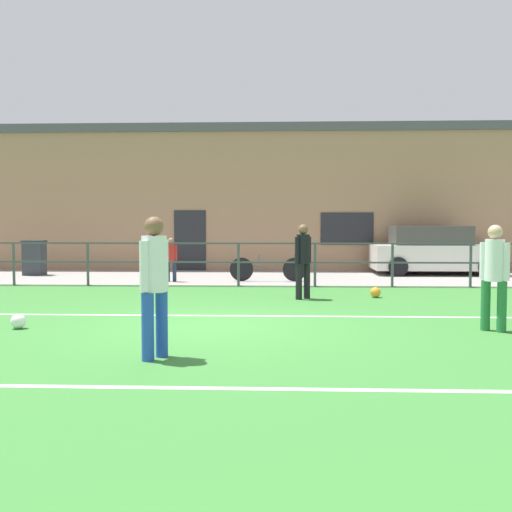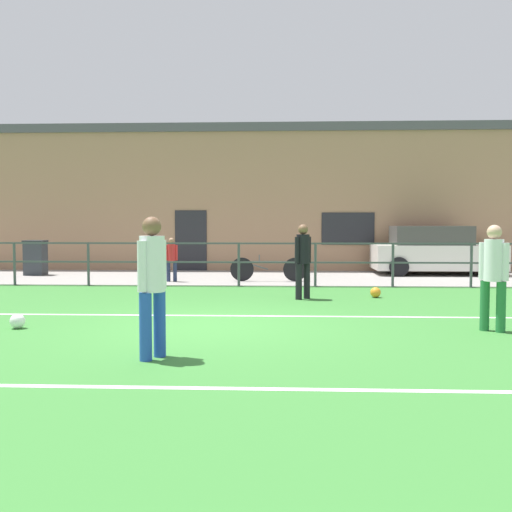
% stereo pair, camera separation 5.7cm
% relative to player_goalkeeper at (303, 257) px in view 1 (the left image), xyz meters
% --- Properties ---
extents(ground, '(60.00, 44.00, 0.04)m').
position_rel_player_goalkeeper_xyz_m(ground, '(-1.59, -3.43, -0.94)').
color(ground, '#387A33').
extents(field_line_touchline, '(36.00, 0.11, 0.00)m').
position_rel_player_goalkeeper_xyz_m(field_line_touchline, '(-1.59, -2.42, -0.92)').
color(field_line_touchline, white).
rests_on(field_line_touchline, ground).
extents(field_line_hash, '(36.00, 0.11, 0.00)m').
position_rel_player_goalkeeper_xyz_m(field_line_hash, '(-1.59, -7.09, -0.92)').
color(field_line_hash, white).
rests_on(field_line_hash, ground).
extents(pavement_strip, '(48.00, 5.00, 0.02)m').
position_rel_player_goalkeeper_xyz_m(pavement_strip, '(-1.59, 5.07, -0.91)').
color(pavement_strip, gray).
rests_on(pavement_strip, ground).
extents(perimeter_fence, '(36.07, 0.07, 1.15)m').
position_rel_player_goalkeeper_xyz_m(perimeter_fence, '(-1.59, 2.57, -0.18)').
color(perimeter_fence, '#474C51').
rests_on(perimeter_fence, ground).
extents(clubhouse_facade, '(28.00, 2.56, 5.10)m').
position_rel_player_goalkeeper_xyz_m(clubhouse_facade, '(-1.59, 8.77, 1.64)').
color(clubhouse_facade, '#A37A5B').
rests_on(clubhouse_facade, ground).
extents(player_goalkeeper, '(0.36, 0.33, 1.63)m').
position_rel_player_goalkeeper_xyz_m(player_goalkeeper, '(0.00, 0.00, 0.00)').
color(player_goalkeeper, black).
rests_on(player_goalkeeper, ground).
extents(player_striker, '(0.30, 0.43, 1.73)m').
position_rel_player_goalkeeper_xyz_m(player_striker, '(-2.01, -5.81, 0.06)').
color(player_striker, blue).
rests_on(player_striker, ground).
extents(player_winger, '(0.38, 0.31, 1.63)m').
position_rel_player_goalkeeper_xyz_m(player_winger, '(2.77, -3.76, -0.00)').
color(player_winger, '#237038').
rests_on(player_winger, ground).
extents(soccer_ball_match, '(0.23, 0.23, 0.23)m').
position_rel_player_goalkeeper_xyz_m(soccer_ball_match, '(1.62, 0.33, -0.81)').
color(soccer_ball_match, orange).
rests_on(soccer_ball_match, ground).
extents(soccer_ball_spare, '(0.23, 0.23, 0.23)m').
position_rel_player_goalkeeper_xyz_m(soccer_ball_spare, '(-4.59, -3.86, -0.81)').
color(soccer_ball_spare, white).
rests_on(soccer_ball_spare, ground).
extents(spectator_child, '(0.33, 0.22, 1.23)m').
position_rel_player_goalkeeper_xyz_m(spectator_child, '(-3.55, 3.56, -0.21)').
color(spectator_child, '#232D4C').
rests_on(spectator_child, pavement_strip).
extents(parked_car_red, '(4.00, 1.89, 1.55)m').
position_rel_player_goalkeeper_xyz_m(parked_car_red, '(4.42, 6.30, -0.17)').
color(parked_car_red, silver).
rests_on(parked_car_red, pavement_strip).
extents(bicycle_parked_0, '(2.16, 0.04, 0.76)m').
position_rel_player_goalkeeper_xyz_m(bicycle_parked_0, '(-0.85, 3.77, -0.56)').
color(bicycle_parked_0, black).
rests_on(bicycle_parked_0, pavement_strip).
extents(trash_bin_0, '(0.64, 0.54, 1.10)m').
position_rel_player_goalkeeper_xyz_m(trash_bin_0, '(-8.25, 5.45, -0.35)').
color(trash_bin_0, '#33383D').
rests_on(trash_bin_0, pavement_strip).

